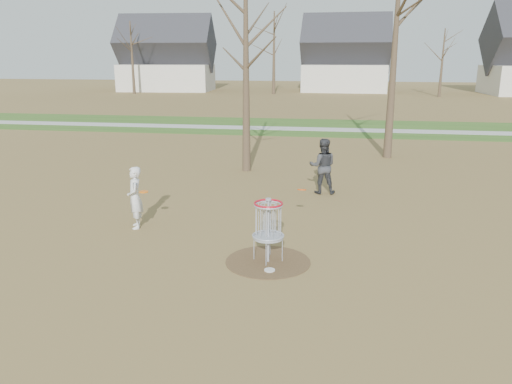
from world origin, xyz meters
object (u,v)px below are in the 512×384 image
(player_standing, at_px, (135,198))
(disc_golf_basket, at_px, (268,221))
(disc_grounded, at_px, (270,270))
(player_throwing, at_px, (323,166))

(player_standing, distance_m, disc_golf_basket, 3.94)
(player_standing, relative_size, disc_grounded, 7.11)
(player_throwing, xyz_separation_m, disc_golf_basket, (-0.93, -5.71, 0.04))
(player_standing, distance_m, disc_grounded, 4.30)
(player_standing, relative_size, disc_golf_basket, 1.16)
(player_standing, xyz_separation_m, disc_grounded, (3.67, -2.09, -0.76))
(disc_golf_basket, bearing_deg, player_standing, 155.45)
(player_throwing, distance_m, disc_grounded, 6.28)
(disc_grounded, bearing_deg, disc_golf_basket, 101.85)
(player_standing, height_order, disc_grounded, player_standing)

